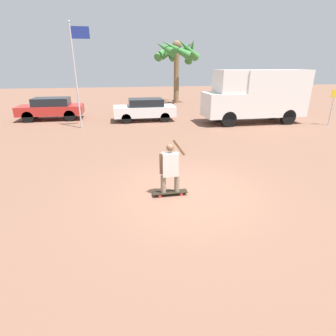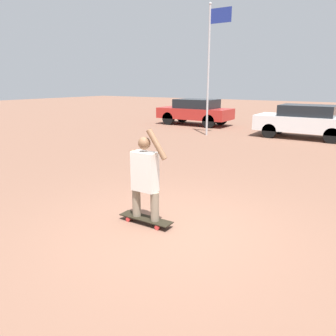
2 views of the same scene
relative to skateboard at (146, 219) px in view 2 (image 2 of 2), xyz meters
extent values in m
plane|color=brown|center=(0.52, 0.04, -0.08)|extent=(80.00, 80.00, 0.00)
cube|color=black|center=(0.00, 0.00, 0.01)|extent=(0.96, 0.24, 0.02)
cylinder|color=red|center=(-0.30, -0.10, -0.04)|extent=(0.08, 0.03, 0.08)
cylinder|color=red|center=(-0.30, 0.10, -0.04)|extent=(0.08, 0.03, 0.08)
cylinder|color=red|center=(0.30, -0.10, -0.04)|extent=(0.08, 0.03, 0.08)
cylinder|color=red|center=(0.30, 0.10, -0.04)|extent=(0.08, 0.03, 0.08)
cylinder|color=gray|center=(-0.19, 0.00, 0.26)|extent=(0.14, 0.14, 0.49)
cylinder|color=gray|center=(0.19, 0.00, 0.26)|extent=(0.14, 0.14, 0.49)
cube|color=silver|center=(0.00, 0.00, 0.83)|extent=(0.42, 0.22, 0.65)
sphere|color=brown|center=(0.00, 0.00, 1.29)|extent=(0.20, 0.20, 0.20)
cylinder|color=brown|center=(-0.24, 0.00, 0.86)|extent=(0.09, 0.09, 0.57)
cylinder|color=brown|center=(0.24, 0.00, 1.29)|extent=(0.37, 0.09, 0.48)
cylinder|color=black|center=(-0.85, 9.95, 0.22)|extent=(0.61, 0.22, 0.61)
cylinder|color=black|center=(-0.85, 11.44, 0.22)|extent=(0.61, 0.22, 0.61)
cylinder|color=black|center=(1.57, 9.95, 0.22)|extent=(0.61, 0.22, 0.61)
cube|color=white|center=(0.36, 10.70, 0.54)|extent=(3.90, 1.71, 0.63)
cube|color=black|center=(0.46, 10.70, 1.09)|extent=(2.14, 1.51, 0.45)
cylinder|color=black|center=(-6.91, 11.39, 0.27)|extent=(0.70, 0.22, 0.70)
cylinder|color=black|center=(-6.91, 12.90, 0.27)|extent=(0.70, 0.22, 0.70)
cylinder|color=black|center=(-4.41, 11.39, 0.27)|extent=(0.70, 0.22, 0.70)
cylinder|color=black|center=(-4.41, 12.90, 0.27)|extent=(0.70, 0.22, 0.70)
cube|color=#B22823|center=(-5.66, 12.14, 0.56)|extent=(4.04, 1.74, 0.58)
cube|color=black|center=(-5.56, 12.14, 1.09)|extent=(2.22, 1.53, 0.48)
cylinder|color=#B7B7BC|center=(-3.43, 9.17, 2.60)|extent=(0.09, 0.09, 5.37)
sphere|color=#B7B7BC|center=(-3.43, 9.17, 5.34)|extent=(0.12, 0.12, 0.12)
cube|color=navy|center=(-2.94, 9.17, 4.85)|extent=(0.90, 0.02, 0.58)
camera|label=1|loc=(-1.23, -6.39, 3.27)|focal=28.00mm
camera|label=2|loc=(3.08, -4.07, 2.22)|focal=35.00mm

